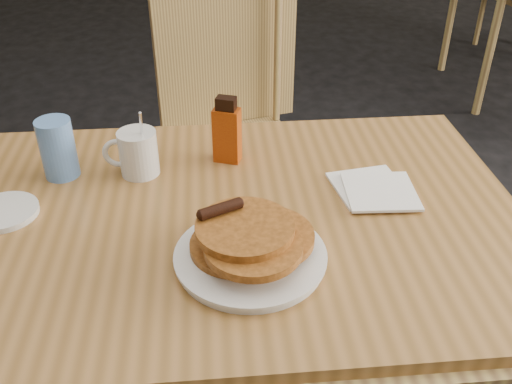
% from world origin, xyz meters
% --- Properties ---
extents(main_table, '(1.27, 0.91, 0.75)m').
position_xyz_m(main_table, '(-0.04, 0.02, 0.71)').
color(main_table, '#9F6C38').
rests_on(main_table, floor).
extents(chair_main_far, '(0.59, 0.59, 1.03)m').
position_xyz_m(chair_main_far, '(-0.06, 0.80, 0.62)').
color(chair_main_far, tan).
rests_on(chair_main_far, floor).
extents(pancake_plate, '(0.27, 0.27, 0.10)m').
position_xyz_m(pancake_plate, '(0.01, -0.12, 0.78)').
color(pancake_plate, silver).
rests_on(pancake_plate, main_table).
extents(coffee_mug, '(0.12, 0.08, 0.16)m').
position_xyz_m(coffee_mug, '(-0.23, 0.18, 0.80)').
color(coffee_mug, silver).
rests_on(coffee_mug, main_table).
extents(syrup_bottle, '(0.07, 0.05, 0.15)m').
position_xyz_m(syrup_bottle, '(-0.04, 0.24, 0.82)').
color(syrup_bottle, maroon).
rests_on(syrup_bottle, main_table).
extents(napkin_stack, '(0.18, 0.19, 0.01)m').
position_xyz_m(napkin_stack, '(0.27, 0.10, 0.76)').
color(napkin_stack, white).
rests_on(napkin_stack, main_table).
extents(blue_tumbler, '(0.09, 0.09, 0.13)m').
position_xyz_m(blue_tumbler, '(-0.40, 0.18, 0.82)').
color(blue_tumbler, '#5888CF').
rests_on(blue_tumbler, main_table).
extents(side_saucer, '(0.15, 0.15, 0.01)m').
position_xyz_m(side_saucer, '(-0.47, 0.03, 0.76)').
color(side_saucer, silver).
rests_on(side_saucer, main_table).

